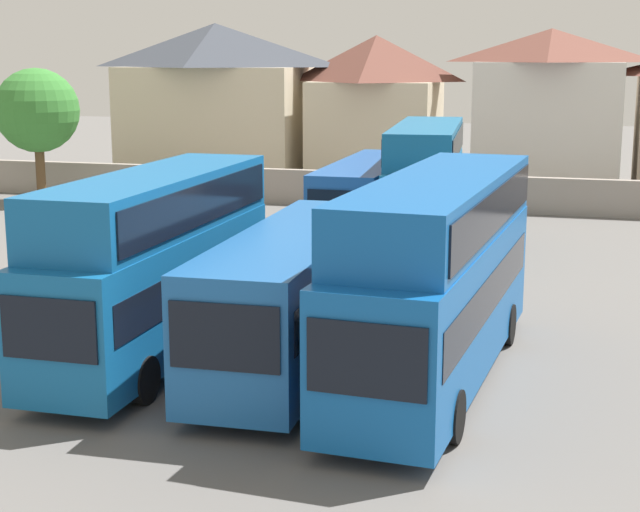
# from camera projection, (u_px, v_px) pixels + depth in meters

# --- Properties ---
(ground) EXTENTS (140.00, 140.00, 0.00)m
(ground) POSITION_uv_depth(u_px,v_px,m) (413.00, 239.00, 41.21)
(ground) COLOR #605E5B
(depot_boundary_wall) EXTENTS (56.00, 0.50, 1.80)m
(depot_boundary_wall) POSITION_uv_depth(u_px,v_px,m) (441.00, 192.00, 48.56)
(depot_boundary_wall) COLOR gray
(depot_boundary_wall) RESTS_ON ground
(bus_1) EXTENTS (2.57, 10.28, 4.75)m
(bus_1) POSITION_uv_depth(u_px,v_px,m) (156.00, 255.00, 24.68)
(bus_1) COLOR #125B99
(bus_1) RESTS_ON ground
(bus_2) EXTENTS (2.88, 10.60, 3.40)m
(bus_2) POSITION_uv_depth(u_px,v_px,m) (295.00, 290.00, 24.14)
(bus_2) COLOR #1B58A1
(bus_2) RESTS_ON ground
(bus_3) EXTENTS (3.38, 11.77, 4.89)m
(bus_3) POSITION_uv_depth(u_px,v_px,m) (438.00, 268.00, 22.91)
(bus_3) COLOR #1054A3
(bus_3) RESTS_ON ground
(bus_4) EXTENTS (2.72, 10.22, 3.39)m
(bus_4) POSITION_uv_depth(u_px,v_px,m) (368.00, 197.00, 39.68)
(bus_4) COLOR #1E53A4
(bus_4) RESTS_ON ground
(bus_5) EXTENTS (3.38, 10.69, 4.92)m
(bus_5) POSITION_uv_depth(u_px,v_px,m) (426.00, 179.00, 38.87)
(bus_5) COLOR #166397
(bus_5) RESTS_ON ground
(house_terrace_left) EXTENTS (11.30, 7.13, 9.45)m
(house_terrace_left) POSITION_uv_depth(u_px,v_px,m) (216.00, 101.00, 59.12)
(house_terrace_left) COLOR beige
(house_terrace_left) RESTS_ON ground
(house_terrace_centre) EXTENTS (7.43, 6.60, 8.71)m
(house_terrace_centre) POSITION_uv_depth(u_px,v_px,m) (376.00, 110.00, 57.01)
(house_terrace_centre) COLOR beige
(house_terrace_centre) RESTS_ON ground
(house_terrace_right) EXTENTS (8.19, 6.63, 9.02)m
(house_terrace_right) POSITION_uv_depth(u_px,v_px,m) (548.00, 110.00, 54.14)
(house_terrace_right) COLOR silver
(house_terrace_right) RESTS_ON ground
(tree_left_of_lot) EXTENTS (4.33, 4.33, 6.96)m
(tree_left_of_lot) POSITION_uv_depth(u_px,v_px,m) (37.00, 111.00, 50.25)
(tree_left_of_lot) COLOR brown
(tree_left_of_lot) RESTS_ON ground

